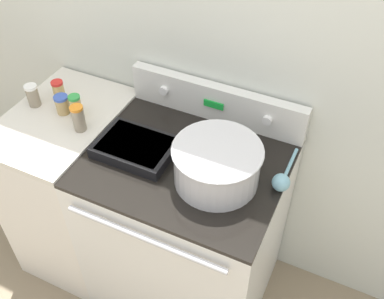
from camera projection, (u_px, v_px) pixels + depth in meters
The scene contains 12 objects.
kitchen_wall at pixel (224, 47), 1.82m from camera, with size 8.00×0.05×2.50m.
stove_range at pixel (187, 230), 2.12m from camera, with size 0.80×0.69×0.92m.
control_panel at pixel (216, 102), 1.94m from camera, with size 0.80×0.07×0.17m.
side_counter at pixel (77, 187), 2.31m from camera, with size 0.46×0.66×0.94m.
mixing_bowl at pixel (217, 163), 1.67m from camera, with size 0.34×0.34×0.17m.
casserole_dish at pixel (136, 147), 1.82m from camera, with size 0.31×0.23×0.05m.
ladle at pixel (282, 181), 1.68m from camera, with size 0.07×0.26×0.07m.
spice_jar_orange_cap at pixel (78, 118), 1.88m from camera, with size 0.06×0.06×0.12m.
spice_jar_green_cap at pixel (76, 106), 1.95m from camera, with size 0.05×0.05×0.11m.
spice_jar_blue_cap at pixel (62, 104), 1.98m from camera, with size 0.06×0.06×0.09m.
spice_jar_red_cap at pixel (59, 90), 2.05m from camera, with size 0.05×0.05×0.09m.
spice_jar_white_cap at pixel (33, 95), 2.01m from camera, with size 0.06×0.06×0.11m.
Camera 1 is at (0.57, -0.81, 2.20)m, focal length 42.00 mm.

